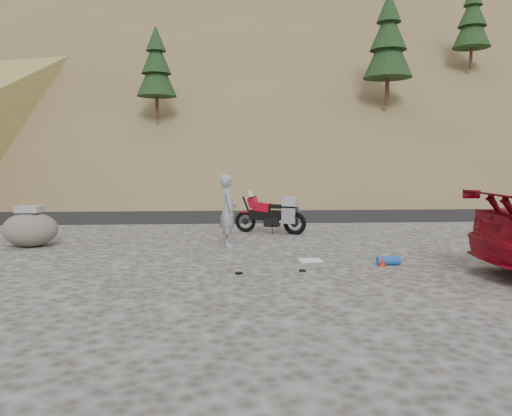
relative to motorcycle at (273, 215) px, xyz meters
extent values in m
plane|color=#3F3D3B|center=(-0.80, -3.16, -0.56)|extent=(140.00, 140.00, 0.00)
cube|color=black|center=(-0.80, 5.84, -0.56)|extent=(120.00, 7.00, 0.05)
cube|color=brown|center=(1.20, 26.84, 7.44)|extent=(110.00, 51.90, 46.72)
cube|color=brown|center=(1.20, 26.84, 7.74)|extent=(110.00, 43.28, 36.46)
cube|color=brown|center=(1.20, 46.84, 13.44)|extent=(120.00, 40.00, 30.00)
cylinder|color=#351F13|center=(-4.80, 10.84, 4.34)|extent=(0.17, 0.17, 1.40)
cone|color=black|center=(-4.80, 10.84, 5.88)|extent=(2.00, 2.00, 2.25)
cone|color=black|center=(-4.80, 10.84, 6.73)|extent=(1.50, 1.50, 1.76)
cone|color=black|center=(-4.80, 10.84, 7.59)|extent=(1.00, 1.00, 1.26)
cylinder|color=#351F13|center=(7.20, 11.84, 5.38)|extent=(0.22, 0.22, 1.82)
cone|color=black|center=(7.20, 11.84, 7.39)|extent=(2.60, 2.60, 2.92)
cone|color=black|center=(7.20, 11.84, 8.50)|extent=(1.95, 1.95, 2.28)
cone|color=black|center=(7.20, 11.84, 9.61)|extent=(1.30, 1.30, 1.64)
cylinder|color=#351F13|center=(13.20, 14.84, 7.76)|extent=(0.18, 0.18, 1.54)
cone|color=black|center=(13.20, 14.84, 9.46)|extent=(2.20, 2.20, 2.48)
cone|color=black|center=(13.20, 14.84, 10.40)|extent=(1.65, 1.65, 1.93)
torus|color=black|center=(-0.82, 0.32, -0.23)|extent=(0.65, 0.35, 0.65)
cylinder|color=black|center=(-0.82, 0.32, -0.23)|extent=(0.21, 0.13, 0.20)
torus|color=black|center=(0.61, -0.23, -0.23)|extent=(0.69, 0.38, 0.69)
cylinder|color=black|center=(0.61, -0.23, -0.23)|extent=(0.23, 0.15, 0.22)
cylinder|color=black|center=(-0.74, 0.29, 0.13)|extent=(0.37, 0.19, 0.80)
cylinder|color=black|center=(-0.61, 0.24, 0.51)|extent=(0.26, 0.59, 0.04)
cube|color=black|center=(-0.13, 0.05, -0.02)|extent=(1.19, 0.65, 0.30)
cube|color=black|center=(-0.03, 0.01, -0.21)|extent=(0.52, 0.44, 0.28)
cube|color=maroon|center=(-0.34, 0.13, 0.23)|extent=(0.59, 0.46, 0.31)
cube|color=maroon|center=(-0.59, 0.23, 0.35)|extent=(0.40, 0.42, 0.35)
cube|color=silver|center=(-0.65, 0.25, 0.61)|extent=(0.21, 0.32, 0.25)
cube|color=black|center=(0.10, -0.04, 0.25)|extent=(0.58, 0.40, 0.12)
cube|color=black|center=(0.45, -0.17, 0.21)|extent=(0.39, 0.29, 0.10)
cube|color=silver|center=(0.40, -0.43, 0.01)|extent=(0.41, 0.25, 0.44)
cube|color=silver|center=(0.58, 0.05, 0.01)|extent=(0.41, 0.25, 0.44)
cube|color=#949499|center=(0.47, -0.18, 0.41)|extent=(0.51, 0.46, 0.26)
cube|color=maroon|center=(-0.82, 0.32, 0.06)|extent=(0.32, 0.22, 0.04)
cylinder|color=black|center=(-0.05, -0.17, -0.38)|extent=(0.10, 0.20, 0.36)
cylinder|color=silver|center=(0.38, -0.29, -0.16)|extent=(0.45, 0.25, 0.13)
imported|color=#949499|center=(-1.34, -2.09, -0.56)|extent=(0.48, 0.69, 1.83)
ellipsoid|color=#524D46|center=(-6.34, -1.84, -0.12)|extent=(1.63, 1.50, 0.87)
cube|color=#949499|center=(-6.34, -1.84, 0.40)|extent=(0.70, 0.56, 0.18)
cube|color=white|center=(0.43, -4.04, -0.55)|extent=(0.51, 0.46, 0.02)
cylinder|color=#1C4EAA|center=(1.98, -4.59, -0.47)|extent=(0.48, 0.20, 0.19)
cone|color=red|center=(1.83, -4.67, -0.46)|extent=(0.19, 0.19, 0.19)
cube|color=black|center=(0.09, -5.08, -0.54)|extent=(0.14, 0.12, 0.04)
cube|color=black|center=(-1.17, -5.23, -0.54)|extent=(0.15, 0.15, 0.04)
camera|label=1|loc=(-1.41, -14.65, 1.65)|focal=35.00mm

